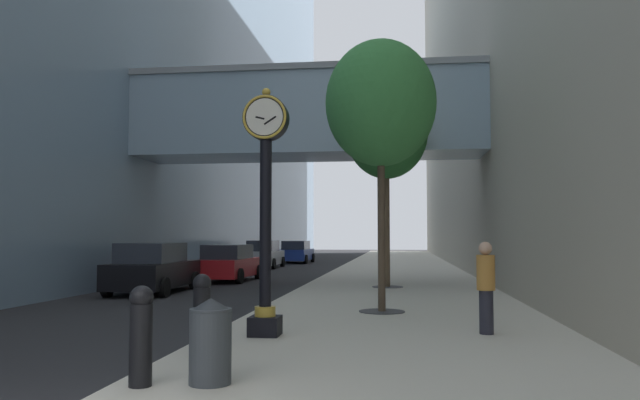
# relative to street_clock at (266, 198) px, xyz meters

# --- Properties ---
(ground_plane) EXTENTS (110.00, 110.00, 0.00)m
(ground_plane) POSITION_rel_street_clock_xyz_m (-1.08, 20.87, -2.65)
(ground_plane) COLOR #262628
(ground_plane) RESTS_ON ground
(sidewalk_right) EXTENTS (6.84, 80.00, 0.14)m
(sidewalk_right) POSITION_rel_street_clock_xyz_m (2.34, 23.87, -2.58)
(sidewalk_right) COLOR beige
(sidewalk_right) RESTS_ON ground
(building_block_left) EXTENTS (23.12, 80.00, 32.43)m
(building_block_left) POSITION_rel_street_clock_xyz_m (-12.48, 23.80, 13.50)
(building_block_left) COLOR #758EA8
(building_block_left) RESTS_ON ground
(street_clock) EXTENTS (0.84, 0.55, 4.58)m
(street_clock) POSITION_rel_street_clock_xyz_m (0.00, 0.00, 0.00)
(street_clock) COLOR black
(street_clock) RESTS_ON sidewalk_right
(bollard_nearest) EXTENTS (0.29, 0.29, 1.21)m
(bollard_nearest) POSITION_rel_street_clock_xyz_m (-0.68, -3.89, -1.88)
(bollard_nearest) COLOR black
(bollard_nearest) RESTS_ON sidewalk_right
(bollard_second) EXTENTS (0.29, 0.29, 1.21)m
(bollard_second) POSITION_rel_street_clock_xyz_m (-0.68, -1.58, -1.88)
(bollard_second) COLOR black
(bollard_second) RESTS_ON sidewalk_right
(street_tree_near) EXTENTS (2.70, 2.70, 6.61)m
(street_tree_near) POSITION_rel_street_clock_xyz_m (2.02, 3.80, 2.52)
(street_tree_near) COLOR #333335
(street_tree_near) RESTS_ON sidewalk_right
(street_tree_mid_near) EXTENTS (2.96, 2.96, 7.27)m
(street_tree_mid_near) POSITION_rel_street_clock_xyz_m (2.02, 10.96, 3.03)
(street_tree_mid_near) COLOR #333335
(street_tree_mid_near) RESTS_ON sidewalk_right
(trash_bin) EXTENTS (0.53, 0.53, 1.05)m
(trash_bin) POSITION_rel_street_clock_xyz_m (0.12, -3.66, -1.97)
(trash_bin) COLOR #383D42
(trash_bin) RESTS_ON sidewalk_right
(pedestrian_walking) EXTENTS (0.48, 0.48, 1.71)m
(pedestrian_walking) POSITION_rel_street_clock_xyz_m (4.04, 0.71, -1.61)
(pedestrian_walking) COLOR #23232D
(pedestrian_walking) RESTS_ON sidewalk_right
(car_black_near) EXTENTS (2.19, 4.57, 1.71)m
(car_black_near) POSITION_rel_street_clock_xyz_m (-5.98, 9.22, -1.82)
(car_black_near) COLOR black
(car_black_near) RESTS_ON ground
(car_silver_mid) EXTENTS (1.97, 4.26, 1.68)m
(car_silver_mid) POSITION_rel_street_clock_xyz_m (-5.80, 25.83, -1.84)
(car_silver_mid) COLOR #B7BABF
(car_silver_mid) RESTS_ON ground
(car_blue_far) EXTENTS (2.17, 4.52, 1.60)m
(car_blue_far) POSITION_rel_street_clock_xyz_m (-4.97, 32.91, -1.87)
(car_blue_far) COLOR navy
(car_blue_far) RESTS_ON ground
(car_red_trailing) EXTENTS (2.16, 4.45, 1.58)m
(car_red_trailing) POSITION_rel_street_clock_xyz_m (-4.90, 14.86, -1.88)
(car_red_trailing) COLOR #AD191E
(car_red_trailing) RESTS_ON ground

